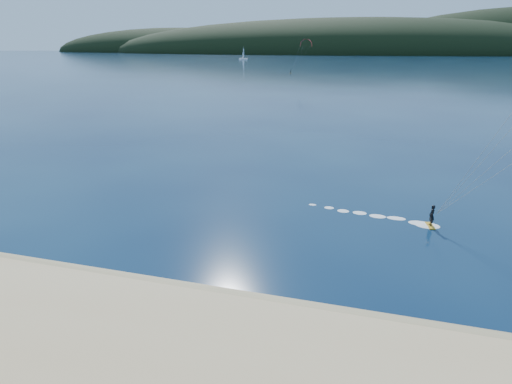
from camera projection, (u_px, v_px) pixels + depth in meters
ground at (166, 347)px, 20.92m from camera, size 1800.00×1800.00×0.00m
wet_sand at (201, 297)px, 24.99m from camera, size 220.00×2.50×0.10m
headland at (375, 53)px, 697.01m from camera, size 1200.00×310.00×140.00m
kitesurfer_far at (306, 46)px, 207.42m from camera, size 11.72×5.38×15.68m
sailboat at (243, 59)px, 415.82m from camera, size 8.20×5.42×11.96m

